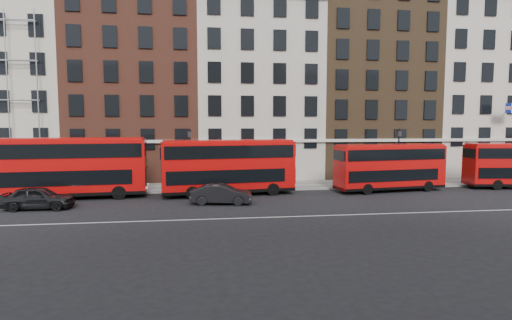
{
  "coord_description": "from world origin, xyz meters",
  "views": [
    {
      "loc": [
        -6.03,
        -26.25,
        5.78
      ],
      "look_at": [
        -1.82,
        5.0,
        3.0
      ],
      "focal_mm": 28.0,
      "sensor_mm": 36.0,
      "label": 1
    }
  ],
  "objects": [
    {
      "name": "iron_railings",
      "position": [
        0.0,
        12.7,
        0.65
      ],
      "size": [
        6.6,
        0.06,
        1.0
      ],
      "primitive_type": null,
      "color": "black",
      "rests_on": "pavement"
    },
    {
      "name": "car_rear",
      "position": [
        -17.23,
        2.52,
        0.79
      ],
      "size": [
        4.7,
        2.02,
        1.58
      ],
      "primitive_type": "imported",
      "rotation": [
        0.0,
        0.0,
        1.54
      ],
      "color": "black",
      "rests_on": "ground"
    },
    {
      "name": "car_front",
      "position": [
        -4.69,
        2.67,
        0.73
      ],
      "size": [
        4.64,
        2.22,
        1.47
      ],
      "primitive_type": "imported",
      "rotation": [
        0.0,
        0.0,
        1.42
      ],
      "color": "black",
      "rests_on": "ground"
    },
    {
      "name": "road_centre_line",
      "position": [
        0.0,
        -2.0,
        0.01
      ],
      "size": [
        70.0,
        0.12,
        0.01
      ],
      "primitive_type": "cube",
      "color": "white",
      "rests_on": "ground"
    },
    {
      "name": "ground",
      "position": [
        0.0,
        0.0,
        0.0
      ],
      "size": [
        120.0,
        120.0,
        0.0
      ],
      "primitive_type": "plane",
      "color": "black",
      "rests_on": "ground"
    },
    {
      "name": "bus_c",
      "position": [
        10.09,
        6.38,
        2.2
      ],
      "size": [
        9.97,
        3.6,
        4.1
      ],
      "rotation": [
        0.0,
        0.0,
        0.13
      ],
      "color": "#BD0A09",
      "rests_on": "ground"
    },
    {
      "name": "kerb",
      "position": [
        0.0,
        8.0,
        0.08
      ],
      "size": [
        80.0,
        0.3,
        0.16
      ],
      "primitive_type": "cube",
      "color": "gray",
      "rests_on": "ground"
    },
    {
      "name": "bus_b",
      "position": [
        -3.97,
        6.38,
        2.44
      ],
      "size": [
        11.06,
        3.84,
        4.55
      ],
      "rotation": [
        0.0,
        0.0,
        0.12
      ],
      "color": "#BD0A09",
      "rests_on": "ground"
    },
    {
      "name": "lamp_post_right",
      "position": [
        12.21,
        8.96,
        3.08
      ],
      "size": [
        0.44,
        0.44,
        5.33
      ],
      "color": "black",
      "rests_on": "pavement"
    },
    {
      "name": "bus_a",
      "position": [
        -16.28,
        6.39,
        2.56
      ],
      "size": [
        11.57,
        3.67,
        4.78
      ],
      "rotation": [
        0.0,
        0.0,
        0.08
      ],
      "color": "#BD0A09",
      "rests_on": "ground"
    },
    {
      "name": "pavement",
      "position": [
        0.0,
        10.5,
        0.07
      ],
      "size": [
        80.0,
        5.0,
        0.15
      ],
      "primitive_type": "cube",
      "color": "slate",
      "rests_on": "ground"
    },
    {
      "name": "building_terrace",
      "position": [
        -0.31,
        17.88,
        10.24
      ],
      "size": [
        64.0,
        11.95,
        22.0
      ],
      "color": "beige",
      "rests_on": "ground"
    },
    {
      "name": "lamp_post_left",
      "position": [
        -7.12,
        9.12,
        3.08
      ],
      "size": [
        0.44,
        0.44,
        5.33
      ],
      "color": "black",
      "rests_on": "pavement"
    }
  ]
}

